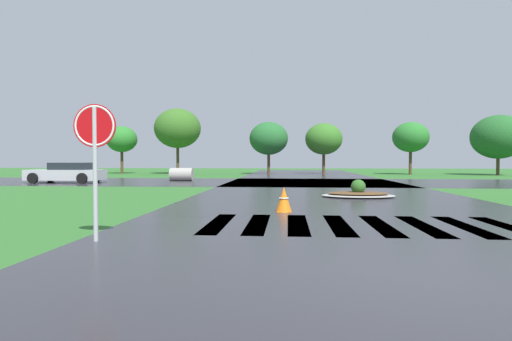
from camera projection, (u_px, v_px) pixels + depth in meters
name	position (u px, v px, depth m)	size (l,w,h in m)	color
ground_plane	(420.00, 286.00, 4.77)	(120.00, 120.00, 0.10)	#2D6628
asphalt_roadway	(331.00, 199.00, 14.73)	(10.68, 80.00, 0.01)	#2B2B30
asphalt_cross_road	(313.00, 182.00, 25.31)	(90.00, 9.61, 0.01)	#2B2B30
crosswalk_stripes	(359.00, 225.00, 8.85)	(6.75, 2.95, 0.01)	white
stop_sign	(95.00, 140.00, 7.05)	(0.76, 0.08, 2.42)	#B2B5BA
median_island	(358.00, 193.00, 15.46)	(2.79, 1.80, 0.68)	#9E9B93
car_white_sedan	(67.00, 173.00, 24.89)	(4.54, 2.03, 1.25)	#B7B7BF
drainage_pipe_stack	(182.00, 174.00, 27.19)	(1.53, 0.89, 0.87)	#9E9B93
traffic_cone	(284.00, 200.00, 11.09)	(0.44, 0.44, 0.69)	orange
background_treeline	(314.00, 135.00, 38.51)	(39.73, 5.52, 6.47)	#4C3823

